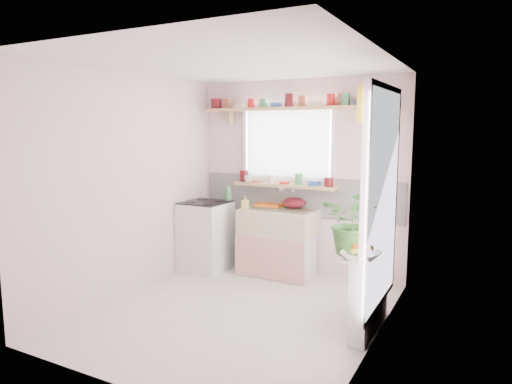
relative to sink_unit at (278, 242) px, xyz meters
The scene contains 19 objects.
room 1.31m from the sink_unit, 28.17° to the right, with size 3.20×3.20×3.20m.
sink_unit is the anchor object (origin of this frame).
cooker 0.98m from the sink_unit, 165.62° to the right, with size 0.58×0.58×0.93m.
radiator_ledge 1.82m from the sink_unit, 37.05° to the right, with size 0.22×0.95×0.78m.
windowsill 0.73m from the sink_unit, 90.00° to the left, with size 1.40×0.22×0.04m, color tan.
pine_shelf 1.70m from the sink_unit, 49.64° to the left, with size 2.52×0.24×0.04m, color tan.
shelf_crockery 1.78m from the sink_unit, 49.64° to the left, with size 2.47×0.11×0.12m.
sill_crockery 0.81m from the sink_unit, 95.28° to the left, with size 1.35×0.11×0.12m.
dish_tray 0.53m from the sink_unit, 136.86° to the left, with size 0.35×0.26×0.03m, color orange.
colander 0.55m from the sink_unit, 57.29° to the left, with size 0.30×0.30×0.14m, color #5D101A.
jade_plant 2.02m from the sink_unit, 44.92° to the right, with size 0.53×0.46×0.59m, color #386A2A.
fruit_bowl 2.12m from the sink_unit, 45.64° to the right, with size 0.32×0.32×0.08m, color white.
herb_pot 2.15m from the sink_unit, 45.26° to the right, with size 0.10×0.07×0.19m, color #276126.
soap_bottle_sink 0.66m from the sink_unit, 152.98° to the right, with size 0.08×0.08×0.18m, color #D7CE5F.
sill_cup 0.93m from the sink_unit, 165.89° to the left, with size 0.11×0.11×0.09m, color beige.
sill_bowl 0.89m from the sink_unit, 32.07° to the left, with size 0.17×0.17×0.05m, color #2E5698.
shelf_vase 1.93m from the sink_unit, 18.96° to the left, with size 0.15×0.15×0.15m, color #AC4B35.
cooker_bottle 0.95m from the sink_unit, behind, with size 0.09×0.09×0.23m, color #438749.
fruit 2.14m from the sink_unit, 45.41° to the right, with size 0.20×0.14×0.10m.
Camera 1 is at (2.26, -3.89, 1.87)m, focal length 32.00 mm.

